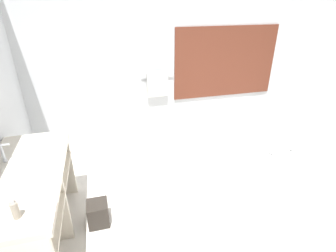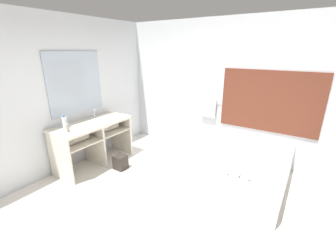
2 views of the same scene
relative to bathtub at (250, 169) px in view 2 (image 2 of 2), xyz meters
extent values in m
plane|color=silver|center=(-0.83, -1.33, -0.29)|extent=(16.00, 16.00, 0.00)
cube|color=silver|center=(-0.83, 0.90, 1.06)|extent=(7.40, 0.06, 2.70)
cube|color=brown|center=(0.00, 0.86, 0.94)|extent=(1.70, 0.02, 1.10)
cylinder|color=silver|center=(-1.13, 0.83, 0.86)|extent=(0.50, 0.02, 0.02)
cube|color=beige|center=(-1.13, 0.82, 0.69)|extent=(0.32, 0.04, 0.40)
cube|color=silver|center=(-3.06, -1.33, 1.06)|extent=(0.06, 7.40, 2.70)
cube|color=#A3B2C1|center=(-3.02, -0.89, 1.25)|extent=(0.02, 1.10, 1.10)
cube|color=beige|center=(-2.69, -0.89, 0.53)|extent=(0.65, 1.46, 0.05)
cube|color=beige|center=(-2.69, -0.89, 0.29)|extent=(0.62, 1.38, 0.02)
cylinder|color=white|center=(-2.69, -0.68, 0.48)|extent=(0.31, 0.31, 0.14)
cube|color=beige|center=(-2.69, -1.60, 0.10)|extent=(0.60, 0.04, 0.80)
cube|color=beige|center=(-2.69, -0.89, 0.10)|extent=(0.60, 0.04, 0.80)
cube|color=beige|center=(-2.69, -0.19, 0.10)|extent=(0.60, 0.04, 0.80)
cylinder|color=beige|center=(-2.64, -1.26, 0.36)|extent=(0.13, 0.40, 0.13)
cylinder|color=beige|center=(-2.64, -0.53, 0.36)|extent=(0.13, 0.40, 0.13)
cylinder|color=silver|center=(-2.87, -0.68, 0.56)|extent=(0.04, 0.04, 0.02)
cylinder|color=silver|center=(-2.87, -0.68, 0.65)|extent=(0.02, 0.02, 0.16)
cube|color=silver|center=(-2.83, -0.68, 0.72)|extent=(0.07, 0.01, 0.01)
cube|color=white|center=(0.00, 0.00, -0.03)|extent=(1.09, 1.73, 0.54)
ellipsoid|color=white|center=(0.00, 0.00, 0.09)|extent=(0.78, 1.24, 0.30)
cube|color=silver|center=(0.00, -0.76, 0.30)|extent=(0.04, 0.07, 0.12)
sphere|color=silver|center=(-0.14, -0.76, 0.27)|extent=(0.06, 0.06, 0.06)
sphere|color=silver|center=(0.14, -0.76, 0.27)|extent=(0.06, 0.06, 0.06)
cylinder|color=white|center=(-2.83, -1.34, 0.65)|extent=(0.07, 0.07, 0.20)
cylinder|color=#1E4CA8|center=(-2.83, -1.34, 0.76)|extent=(0.04, 0.04, 0.02)
cylinder|color=gray|center=(-2.60, -1.43, 0.62)|extent=(0.05, 0.05, 0.13)
cylinder|color=silver|center=(-2.60, -1.43, 0.70)|extent=(0.02, 0.02, 0.03)
cube|color=#2D2823|center=(-2.14, -0.78, -0.16)|extent=(0.21, 0.21, 0.27)
camera|label=1|loc=(-1.95, -2.95, 1.89)|focal=28.00mm
camera|label=2|loc=(0.63, -3.42, 1.84)|focal=24.00mm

